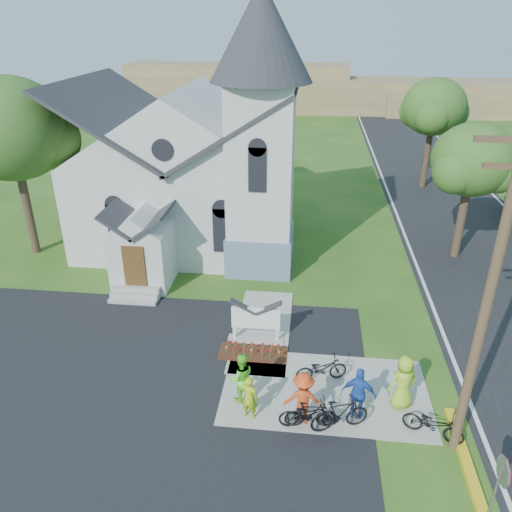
# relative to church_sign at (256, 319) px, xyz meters

# --- Properties ---
(ground) EXTENTS (120.00, 120.00, 0.00)m
(ground) POSITION_rel_church_sign_xyz_m (1.20, -3.20, -1.03)
(ground) COLOR #285117
(ground) RESTS_ON ground
(parking_lot) EXTENTS (20.00, 16.00, 0.02)m
(parking_lot) POSITION_rel_church_sign_xyz_m (-5.80, -5.20, -1.02)
(parking_lot) COLOR black
(parking_lot) RESTS_ON ground
(road) EXTENTS (8.00, 90.00, 0.02)m
(road) POSITION_rel_church_sign_xyz_m (11.20, 11.80, -1.02)
(road) COLOR black
(road) RESTS_ON ground
(sidewalk) EXTENTS (7.00, 4.00, 0.05)m
(sidewalk) POSITION_rel_church_sign_xyz_m (2.70, -2.70, -1.00)
(sidewalk) COLOR gray
(sidewalk) RESTS_ON ground
(church) EXTENTS (12.35, 12.00, 13.00)m
(church) POSITION_rel_church_sign_xyz_m (-4.28, 9.28, 4.22)
(church) COLOR silver
(church) RESTS_ON ground
(church_sign) EXTENTS (2.20, 0.40, 1.70)m
(church_sign) POSITION_rel_church_sign_xyz_m (0.00, 0.00, 0.00)
(church_sign) COLOR gray
(church_sign) RESTS_ON ground
(flower_bed) EXTENTS (2.60, 1.10, 0.07)m
(flower_bed) POSITION_rel_church_sign_xyz_m (0.00, -0.90, -0.99)
(flower_bed) COLOR #391C0F
(flower_bed) RESTS_ON ground
(utility_pole) EXTENTS (3.45, 0.28, 10.00)m
(utility_pole) POSITION_rel_church_sign_xyz_m (6.56, -4.70, 4.38)
(utility_pole) COLOR #443122
(utility_pole) RESTS_ON ground
(stop_sign) EXTENTS (0.11, 0.76, 2.48)m
(stop_sign) POSITION_rel_church_sign_xyz_m (6.63, -7.40, 0.75)
(stop_sign) COLOR gray
(stop_sign) RESTS_ON ground
(tree_lot_corner) EXTENTS (5.60, 5.60, 9.15)m
(tree_lot_corner) POSITION_rel_church_sign_xyz_m (-12.80, 6.80, 5.58)
(tree_lot_corner) COLOR #33221C
(tree_lot_corner) RESTS_ON ground
(tree_road_near) EXTENTS (4.00, 4.00, 7.05)m
(tree_road_near) POSITION_rel_church_sign_xyz_m (9.70, 8.80, 4.18)
(tree_road_near) COLOR #33221C
(tree_road_near) RESTS_ON ground
(tree_road_mid) EXTENTS (4.40, 4.40, 7.80)m
(tree_road_mid) POSITION_rel_church_sign_xyz_m (10.20, 20.80, 4.75)
(tree_road_mid) COLOR #33221C
(tree_road_mid) RESTS_ON ground
(distant_hills) EXTENTS (61.00, 10.00, 5.60)m
(distant_hills) POSITION_rel_church_sign_xyz_m (4.56, 53.13, 1.15)
(distant_hills) COLOR olive
(distant_hills) RESTS_ON ground
(cyclist_0) EXTENTS (0.65, 0.52, 1.55)m
(cyclist_0) POSITION_rel_church_sign_xyz_m (0.27, -4.18, -0.20)
(cyclist_0) COLOR #96C316
(cyclist_0) RESTS_ON sidewalk
(bike_0) EXTENTS (1.91, 0.88, 0.97)m
(bike_0) POSITION_rel_church_sign_xyz_m (2.13, -4.40, -0.49)
(bike_0) COLOR black
(bike_0) RESTS_ON sidewalk
(cyclist_1) EXTENTS (1.04, 0.92, 1.78)m
(cyclist_1) POSITION_rel_church_sign_xyz_m (-0.10, -3.42, -0.08)
(cyclist_1) COLOR #68E72B
(cyclist_1) RESTS_ON sidewalk
(bike_1) EXTENTS (1.64, 0.63, 0.96)m
(bike_1) POSITION_rel_church_sign_xyz_m (2.19, -4.40, -0.50)
(bike_1) COLOR black
(bike_1) RESTS_ON sidewalk
(cyclist_2) EXTENTS (1.16, 0.68, 1.86)m
(cyclist_2) POSITION_rel_church_sign_xyz_m (3.68, -3.81, -0.04)
(cyclist_2) COLOR blue
(cyclist_2) RESTS_ON sidewalk
(bike_2) EXTENTS (1.96, 1.16, 0.97)m
(bike_2) POSITION_rel_church_sign_xyz_m (2.55, -2.15, -0.49)
(bike_2) COLOR black
(bike_2) RESTS_ON sidewalk
(cyclist_3) EXTENTS (1.22, 0.74, 1.83)m
(cyclist_3) POSITION_rel_church_sign_xyz_m (1.95, -4.21, -0.06)
(cyclist_3) COLOR red
(cyclist_3) RESTS_ON sidewalk
(bike_3) EXTENTS (1.97, 1.16, 1.14)m
(bike_3) POSITION_rel_church_sign_xyz_m (3.09, -4.40, -0.41)
(bike_3) COLOR black
(bike_3) RESTS_ON sidewalk
(cyclist_4) EXTENTS (1.11, 0.92, 1.94)m
(cyclist_4) POSITION_rel_church_sign_xyz_m (5.14, -3.15, -0.00)
(cyclist_4) COLOR #9AC925
(cyclist_4) RESTS_ON sidewalk
(bike_4) EXTENTS (1.94, 1.30, 0.97)m
(bike_4) POSITION_rel_church_sign_xyz_m (5.90, -4.40, -0.49)
(bike_4) COLOR black
(bike_4) RESTS_ON sidewalk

